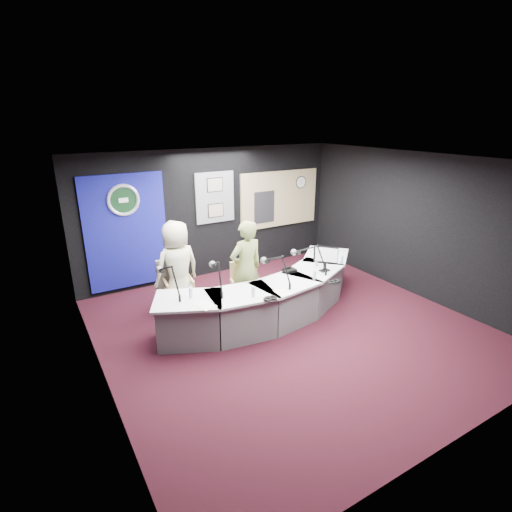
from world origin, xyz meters
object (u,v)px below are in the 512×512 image
armchair_right (246,289)px  armchair_left (179,287)px  person_man (177,268)px  person_woman (246,269)px  broadcast_desk (270,297)px

armchair_right → armchair_left: bearing=159.3°
person_man → person_woman: (1.02, -0.69, 0.02)m
person_man → person_woman: size_ratio=0.98×
broadcast_desk → armchair_right: 0.45m
broadcast_desk → armchair_left: size_ratio=4.52×
broadcast_desk → armchair_left: (-1.35, 0.97, 0.12)m
person_man → broadcast_desk: bearing=135.0°
armchair_right → broadcast_desk: bearing=-25.6°
armchair_left → person_woman: 1.29m
broadcast_desk → person_man: bearing=144.4°
armchair_left → armchair_right: bearing=-26.4°
broadcast_desk → person_man: size_ratio=2.60×
armchair_left → person_woman: person_woman is taller
person_woman → armchair_left: bearing=-38.8°
person_man → person_woman: 1.23m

